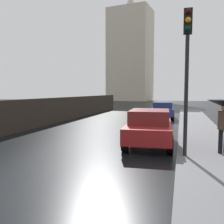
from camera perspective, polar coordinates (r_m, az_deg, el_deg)
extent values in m
cube|color=navy|center=(20.44, 11.58, 0.20)|extent=(1.92, 4.16, 0.56)
cube|color=navy|center=(20.28, 11.60, 1.63)|extent=(1.60, 2.21, 0.47)
cylinder|color=black|center=(21.81, 9.58, -0.23)|extent=(0.26, 0.65, 0.64)
cylinder|color=black|center=(21.80, 13.61, -0.30)|extent=(0.26, 0.65, 0.64)
cylinder|color=black|center=(19.15, 9.24, -0.91)|extent=(0.26, 0.65, 0.64)
cylinder|color=black|center=(19.13, 13.83, -0.99)|extent=(0.26, 0.65, 0.64)
cube|color=maroon|center=(10.24, 8.64, -4.13)|extent=(1.97, 4.03, 0.58)
cube|color=maroon|center=(10.14, 8.67, -1.03)|extent=(1.65, 2.12, 0.54)
cylinder|color=black|center=(11.63, 5.08, -4.47)|extent=(0.26, 0.67, 0.66)
cylinder|color=black|center=(11.55, 13.00, -4.64)|extent=(0.26, 0.67, 0.66)
cylinder|color=black|center=(9.10, 3.04, -7.05)|extent=(0.26, 0.67, 0.66)
cylinder|color=black|center=(9.00, 13.23, -7.32)|extent=(0.26, 0.67, 0.66)
cylinder|color=black|center=(8.99, 23.76, -6.22)|extent=(0.14, 0.14, 0.80)
cylinder|color=#4C3828|center=(8.93, 24.44, -1.72)|extent=(0.39, 0.39, 0.62)
cylinder|color=#4C4C51|center=(8.90, 24.51, 0.21)|extent=(0.02, 0.02, 0.73)
cylinder|color=black|center=(8.16, 16.73, 3.60)|extent=(0.12, 0.12, 3.83)
cube|color=black|center=(8.44, 17.13, 19.35)|extent=(0.26, 0.26, 0.75)
sphere|color=#360503|center=(8.34, 17.20, 21.31)|extent=(0.17, 0.17, 0.17)
sphere|color=orange|center=(8.27, 17.16, 19.66)|extent=(0.17, 0.17, 0.17)
sphere|color=black|center=(8.21, 17.11, 17.97)|extent=(0.17, 0.17, 0.17)
cube|color=beige|center=(60.33, 4.24, 12.85)|extent=(10.51, 8.66, 21.39)
cone|color=#A9A08A|center=(63.25, 4.32, 23.96)|extent=(2.96, 2.96, 3.22)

